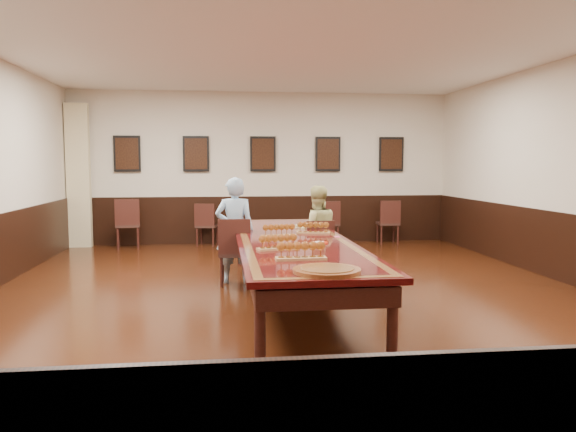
{
  "coord_description": "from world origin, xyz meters",
  "views": [
    {
      "loc": [
        -0.9,
        -6.97,
        1.72
      ],
      "look_at": [
        0.0,
        0.5,
        1.0
      ],
      "focal_mm": 35.0,
      "sensor_mm": 36.0,
      "label": 1
    }
  ],
  "objects": [
    {
      "name": "posters",
      "position": [
        0.0,
        4.94,
        1.9
      ],
      "size": [
        6.14,
        0.04,
        0.74
      ],
      "color": "black",
      "rests_on": "wall_back"
    },
    {
      "name": "person_man",
      "position": [
        -0.7,
        0.99,
        0.76
      ],
      "size": [
        0.57,
        0.39,
        1.51
      ],
      "primitive_type": "imported",
      "rotation": [
        0.0,
        0.0,
        3.1
      ],
      "color": "#4D8BC1",
      "rests_on": "floor"
    },
    {
      "name": "curtain",
      "position": [
        -3.75,
        4.82,
        1.45
      ],
      "size": [
        0.45,
        0.18,
        2.9
      ],
      "primitive_type": "cube",
      "color": "beige",
      "rests_on": "floor"
    },
    {
      "name": "conference_table",
      "position": [
        0.0,
        0.0,
        0.61
      ],
      "size": [
        1.4,
        5.0,
        0.76
      ],
      "color": "black",
      "rests_on": "floor"
    },
    {
      "name": "chair_man",
      "position": [
        -0.71,
        0.89,
        0.47
      ],
      "size": [
        0.47,
        0.5,
        0.95
      ],
      "primitive_type": null,
      "rotation": [
        0.0,
        0.0,
        3.1
      ],
      "color": "black",
      "rests_on": "floor"
    },
    {
      "name": "spare_chair_d",
      "position": [
        2.63,
        4.57,
        0.46
      ],
      "size": [
        0.45,
        0.49,
        0.92
      ],
      "primitive_type": null,
      "rotation": [
        0.0,
        0.0,
        3.09
      ],
      "color": "black",
      "rests_on": "floor"
    },
    {
      "name": "flight_d",
      "position": [
        -0.11,
        -1.53,
        0.84
      ],
      "size": [
        0.51,
        0.16,
        0.19
      ],
      "color": "olive",
      "rests_on": "conference_table"
    },
    {
      "name": "carved_platter",
      "position": [
        0.02,
        -2.19,
        0.77
      ],
      "size": [
        0.73,
        0.73,
        0.05
      ],
      "color": "#582811",
      "rests_on": "conference_table"
    },
    {
      "name": "wainscoting",
      "position": [
        0.0,
        0.0,
        0.5
      ],
      "size": [
        8.0,
        10.0,
        1.0
      ],
      "color": "black",
      "rests_on": "floor"
    },
    {
      "name": "ceiling",
      "position": [
        0.0,
        0.0,
        3.21
      ],
      "size": [
        8.0,
        10.0,
        0.02
      ],
      "primitive_type": "cube",
      "color": "white",
      "rests_on": "floor"
    },
    {
      "name": "person_woman",
      "position": [
        0.52,
        1.25,
        0.69
      ],
      "size": [
        0.71,
        0.57,
        1.38
      ],
      "primitive_type": "imported",
      "rotation": [
        0.0,
        0.0,
        3.19
      ],
      "color": "#CAC77E",
      "rests_on": "floor"
    },
    {
      "name": "floor",
      "position": [
        0.0,
        0.0,
        -0.01
      ],
      "size": [
        8.0,
        10.0,
        0.02
      ],
      "primitive_type": "cube",
      "color": "black",
      "rests_on": "ground"
    },
    {
      "name": "flight_c",
      "position": [
        -0.27,
        -0.84,
        0.83
      ],
      "size": [
        0.49,
        0.27,
        0.18
      ],
      "color": "olive",
      "rests_on": "conference_table"
    },
    {
      "name": "chair_woman",
      "position": [
        0.52,
        1.16,
        0.44
      ],
      "size": [
        0.44,
        0.47,
        0.88
      ],
      "primitive_type": null,
      "rotation": [
        0.0,
        0.0,
        3.19
      ],
      "color": "black",
      "rests_on": "floor"
    },
    {
      "name": "spare_chair_b",
      "position": [
        -1.19,
        4.7,
        0.44
      ],
      "size": [
        0.51,
        0.53,
        0.88
      ],
      "primitive_type": null,
      "rotation": [
        0.0,
        0.0,
        2.91
      ],
      "color": "black",
      "rests_on": "floor"
    },
    {
      "name": "flight_a",
      "position": [
        -0.15,
        0.25,
        0.83
      ],
      "size": [
        0.48,
        0.23,
        0.17
      ],
      "color": "olive",
      "rests_on": "conference_table"
    },
    {
      "name": "spare_chair_c",
      "position": [
        1.32,
        4.58,
        0.46
      ],
      "size": [
        0.52,
        0.55,
        0.92
      ],
      "primitive_type": null,
      "rotation": [
        0.0,
        0.0,
        3.34
      ],
      "color": "black",
      "rests_on": "floor"
    },
    {
      "name": "spare_chair_a",
      "position": [
        -2.76,
        4.52,
        0.5
      ],
      "size": [
        0.53,
        0.56,
        1.0
      ],
      "primitive_type": null,
      "rotation": [
        0.0,
        0.0,
        3.26
      ],
      "color": "black",
      "rests_on": "floor"
    },
    {
      "name": "wall_back",
      "position": [
        0.0,
        5.01,
        1.6
      ],
      "size": [
        8.0,
        0.02,
        3.2
      ],
      "primitive_type": "cube",
      "color": "beige",
      "rests_on": "floor"
    },
    {
      "name": "flight_b",
      "position": [
        0.34,
        0.5,
        0.83
      ],
      "size": [
        0.47,
        0.23,
        0.17
      ],
      "color": "olive",
      "rests_on": "conference_table"
    },
    {
      "name": "pink_phone",
      "position": [
        0.6,
        0.13,
        0.76
      ],
      "size": [
        0.07,
        0.13,
        0.01
      ],
      "primitive_type": "cube",
      "rotation": [
        0.0,
        0.0,
        -0.05
      ],
      "color": "#DF4A7B",
      "rests_on": "conference_table"
    },
    {
      "name": "red_plate_grp",
      "position": [
        0.26,
        -0.43,
        0.76
      ],
      "size": [
        0.21,
        0.21,
        0.03
      ],
      "color": "red",
      "rests_on": "conference_table"
    },
    {
      "name": "wall_front",
      "position": [
        0.0,
        -5.01,
        1.6
      ],
      "size": [
        8.0,
        0.02,
        3.2
      ],
      "primitive_type": "cube",
      "color": "beige",
      "rests_on": "floor"
    }
  ]
}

